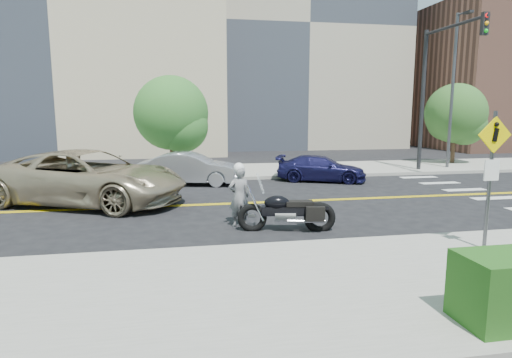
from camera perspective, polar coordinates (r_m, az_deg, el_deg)
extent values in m
plane|color=black|center=(14.83, -0.94, -3.22)|extent=(120.00, 120.00, 0.00)
cube|color=#9E9B91|center=(7.82, 8.38, -14.15)|extent=(60.00, 5.00, 0.15)
cube|color=#9E9B91|center=(22.14, -4.12, 1.03)|extent=(60.00, 5.00, 0.15)
cube|color=#A39984|center=(42.17, 4.23, 18.34)|extent=(18.00, 14.00, 20.00)
cube|color=#8C5947|center=(44.60, 29.83, 11.51)|extent=(14.00, 12.00, 12.00)
cylinder|color=#4C4C51|center=(25.30, 24.70, 10.49)|extent=(0.16, 0.16, 8.00)
cylinder|color=black|center=(23.77, 21.31, 9.63)|extent=(0.20, 0.20, 7.00)
cylinder|color=black|center=(22.25, 24.92, 18.06)|extent=(0.14, 4.40, 0.14)
cube|color=black|center=(20.60, 28.21, 17.79)|extent=(0.28, 0.18, 0.90)
cylinder|color=#4C4C51|center=(10.45, 28.71, -0.29)|extent=(0.08, 0.08, 3.00)
cube|color=#F9D800|center=(10.33, 29.23, 5.16)|extent=(0.78, 0.03, 0.78)
cube|color=white|center=(10.40, 28.91, 1.04)|extent=(0.35, 0.03, 0.45)
imported|color=silver|center=(11.71, -2.26, -2.36)|extent=(0.66, 0.49, 1.66)
sphere|color=white|center=(11.58, -2.28, 1.46)|extent=(0.30, 0.30, 0.30)
imported|color=tan|center=(15.55, -21.48, 0.20)|extent=(7.34, 5.56, 1.85)
imported|color=#9C9DA3|center=(18.66, -8.77, 1.39)|extent=(4.47, 2.38, 1.40)
imported|color=#191848|center=(19.59, 8.66, 1.40)|extent=(4.31, 3.03, 1.16)
cylinder|color=#382619|center=(21.04, -11.15, 5.63)|extent=(0.26, 0.26, 3.93)
sphere|color=#296821|center=(21.01, -11.24, 8.63)|extent=(3.54, 3.54, 3.54)
cylinder|color=#382619|center=(27.59, 24.92, 5.68)|extent=(0.23, 0.23, 3.88)
sphere|color=#28581B|center=(27.57, 25.07, 7.94)|extent=(3.43, 3.43, 3.43)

